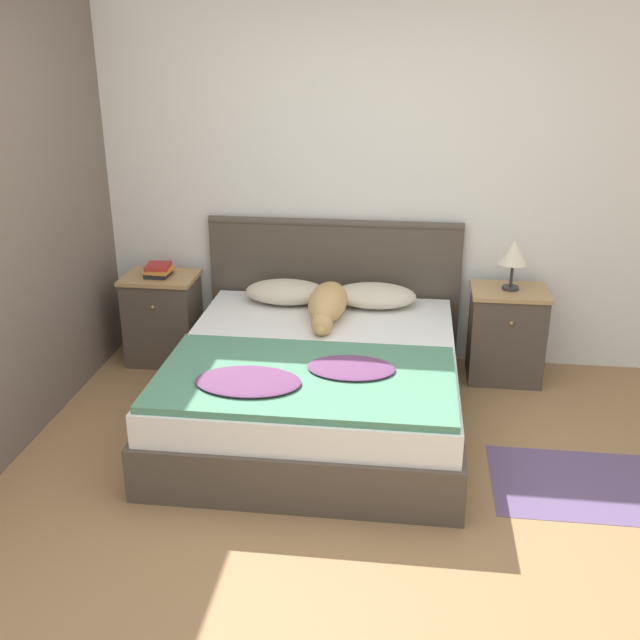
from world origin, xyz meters
TOP-DOWN VIEW (x-y plane):
  - ground_plane at (0.00, 0.00)m, footprint 16.00×16.00m
  - wall_back at (0.00, 2.13)m, footprint 9.00×0.06m
  - wall_side_left at (-1.75, 1.05)m, footprint 0.06×3.10m
  - bed at (-0.12, 1.07)m, footprint 1.68×1.93m
  - headboard at (-0.12, 2.06)m, footprint 1.76×0.06m
  - nightstand_left at (-1.30, 1.82)m, footprint 0.50×0.39m
  - nightstand_right at (1.07, 1.82)m, footprint 0.50×0.39m
  - pillow_left at (-0.42, 1.81)m, footprint 0.56×0.34m
  - pillow_right at (0.18, 1.81)m, footprint 0.56×0.34m
  - quilt at (-0.13, 0.62)m, footprint 1.58×0.93m
  - dog at (-0.11, 1.57)m, footprint 0.25×0.79m
  - book_stack at (-1.31, 1.82)m, footprint 0.19×0.20m
  - table_lamp at (1.07, 1.83)m, footprint 0.18×0.18m
  - rug at (1.53, 0.56)m, footprint 1.28×0.67m

SIDE VIEW (x-z plane):
  - ground_plane at x=0.00m, z-range 0.00..0.00m
  - rug at x=1.53m, z-range 0.00..0.00m
  - bed at x=-0.12m, z-range 0.00..0.48m
  - nightstand_left at x=-1.30m, z-range 0.00..0.64m
  - nightstand_right at x=1.07m, z-range 0.00..0.64m
  - quilt at x=-0.13m, z-range 0.47..0.54m
  - headboard at x=-0.12m, z-range 0.02..1.04m
  - pillow_left at x=-0.42m, z-range 0.48..0.64m
  - pillow_right at x=0.18m, z-range 0.48..0.64m
  - dog at x=-0.11m, z-range 0.48..0.68m
  - book_stack at x=-1.31m, z-range 0.64..0.72m
  - table_lamp at x=1.07m, z-range 0.71..1.04m
  - wall_back at x=0.00m, z-range 0.00..2.55m
  - wall_side_left at x=-1.75m, z-range 0.00..2.55m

